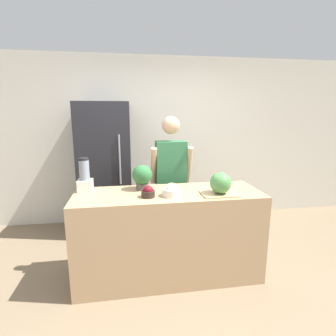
{
  "coord_description": "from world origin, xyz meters",
  "views": [
    {
      "loc": [
        -0.41,
        -2.22,
        1.74
      ],
      "look_at": [
        0.0,
        0.36,
        1.19
      ],
      "focal_mm": 28.0,
      "sensor_mm": 36.0,
      "label": 1
    }
  ],
  "objects": [
    {
      "name": "ground_plane",
      "position": [
        0.0,
        0.0,
        0.0
      ],
      "size": [
        14.0,
        14.0,
        0.0
      ],
      "primitive_type": "plane",
      "color": "#7F6B51"
    },
    {
      "name": "refrigerator",
      "position": [
        -0.72,
        1.6,
        0.94
      ],
      "size": [
        0.72,
        0.7,
        1.89
      ],
      "color": "#232328",
      "rests_on": "ground_plane"
    },
    {
      "name": "counter_island",
      "position": [
        0.0,
        0.33,
        0.47
      ],
      "size": [
        1.92,
        0.66,
        0.94
      ],
      "color": "tan",
      "rests_on": "ground_plane"
    },
    {
      "name": "watermelon",
      "position": [
        0.5,
        0.17,
        1.06
      ],
      "size": [
        0.21,
        0.21,
        0.21
      ],
      "color": "#4C8C47",
      "rests_on": "cutting_board"
    },
    {
      "name": "wall_back",
      "position": [
        0.0,
        1.99,
        1.3
      ],
      "size": [
        8.0,
        0.06,
        2.6
      ],
      "color": "silver",
      "rests_on": "ground_plane"
    },
    {
      "name": "cutting_board",
      "position": [
        0.49,
        0.18,
        0.95
      ],
      "size": [
        0.35,
        0.26,
        0.01
      ],
      "color": "tan",
      "rests_on": "counter_island"
    },
    {
      "name": "bowl_cream",
      "position": [
        0.01,
        0.21,
        0.99
      ],
      "size": [
        0.17,
        0.17,
        0.13
      ],
      "color": "white",
      "rests_on": "counter_island"
    },
    {
      "name": "potted_plant",
      "position": [
        -0.26,
        0.48,
        1.08
      ],
      "size": [
        0.21,
        0.21,
        0.27
      ],
      "color": "#514C47",
      "rests_on": "counter_island"
    },
    {
      "name": "blender",
      "position": [
        -0.85,
        0.51,
        1.08
      ],
      "size": [
        0.15,
        0.15,
        0.35
      ],
      "color": "silver",
      "rests_on": "counter_island"
    },
    {
      "name": "person",
      "position": [
        0.14,
        0.99,
        0.88
      ],
      "size": [
        0.52,
        0.27,
        1.7
      ],
      "color": "gray",
      "rests_on": "ground_plane"
    },
    {
      "name": "bowl_cherries",
      "position": [
        -0.22,
        0.21,
        0.99
      ],
      "size": [
        0.13,
        0.13,
        0.11
      ],
      "color": "#2D231E",
      "rests_on": "counter_island"
    }
  ]
}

